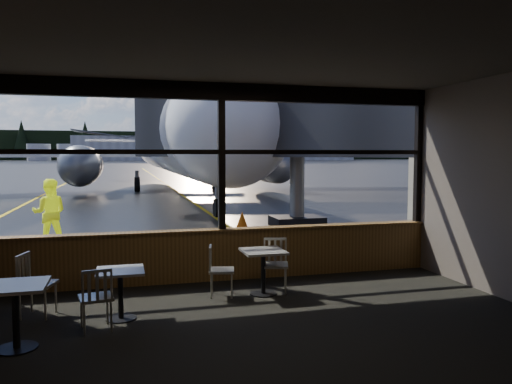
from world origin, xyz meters
name	(u,v)px	position (x,y,z in m)	size (l,w,h in m)	color
ground_plane	(129,164)	(0.00, 120.00, 0.00)	(520.00, 520.00, 0.00)	black
carpet_floor	(270,339)	(0.00, -3.00, 0.01)	(8.00, 6.00, 0.01)	black
ceiling	(270,48)	(0.00, -3.00, 3.50)	(8.00, 6.00, 0.04)	#38332D
wall_back	(410,237)	(0.00, -6.00, 1.75)	(8.00, 0.04, 3.50)	#534942
window_sill	(222,255)	(0.00, 0.00, 0.45)	(8.00, 0.28, 0.90)	#56391A
window_header	(221,92)	(0.00, 0.00, 3.35)	(8.00, 0.18, 0.30)	black
mullion_centre	(221,158)	(0.00, 0.00, 2.20)	(0.12, 0.12, 2.60)	black
mullion_right	(418,157)	(3.95, 0.00, 2.20)	(0.12, 0.12, 2.60)	black
window_transom	(221,152)	(0.00, 0.00, 2.30)	(8.00, 0.10, 0.08)	black
airliner	(178,95)	(1.62, 21.73, 5.83)	(31.82, 38.18, 11.67)	white
jet_bridge	(304,146)	(3.60, 5.50, 2.51)	(9.42, 11.51, 5.02)	#29292B
cafe_table_near	(263,272)	(0.46, -1.09, 0.36)	(0.66, 0.66, 0.73)	#ACA79E
cafe_table_mid	(121,295)	(-1.75, -1.76, 0.35)	(0.63, 0.63, 0.69)	#A49F97
cafe_table_left	(16,317)	(-2.92, -2.54, 0.38)	(0.70, 0.70, 0.77)	#9B958E
chair_near_w	(222,271)	(-0.21, -1.01, 0.41)	(0.45, 0.45, 0.82)	beige
chair_near_n	(275,266)	(0.69, -0.98, 0.44)	(0.48, 0.48, 0.88)	#BCB8AA
chair_mid_s	(96,298)	(-2.06, -2.12, 0.42)	(0.46, 0.46, 0.84)	#AAA69A
chair_mid_w	(38,285)	(-2.86, -1.34, 0.45)	(0.49, 0.49, 0.90)	#BAB5A8
ground_crew	(50,213)	(-3.44, 4.35, 0.83)	(0.81, 0.63, 1.66)	#BFF219
cone_nose	(242,220)	(1.81, 6.03, 0.26)	(0.38, 0.38, 0.52)	#F85007
hangar_mid	(126,147)	(0.00, 185.00, 5.00)	(38.00, 15.00, 10.00)	silver
hangar_right	(284,145)	(60.00, 178.00, 6.00)	(50.00, 20.00, 12.00)	silver
fuel_tank_a	(39,152)	(-30.00, 182.00, 3.00)	(8.00, 8.00, 6.00)	silver
fuel_tank_b	(69,152)	(-20.00, 182.00, 3.00)	(8.00, 8.00, 6.00)	silver
fuel_tank_c	(98,152)	(-10.00, 182.00, 3.00)	(8.00, 8.00, 6.00)	silver
treeline	(126,146)	(0.00, 210.00, 6.00)	(360.00, 3.00, 12.00)	black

